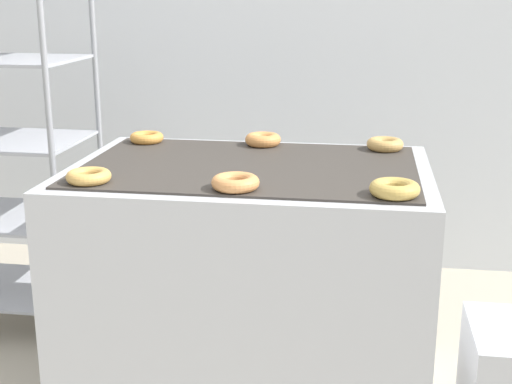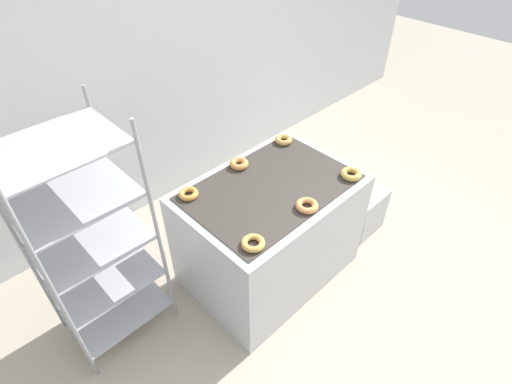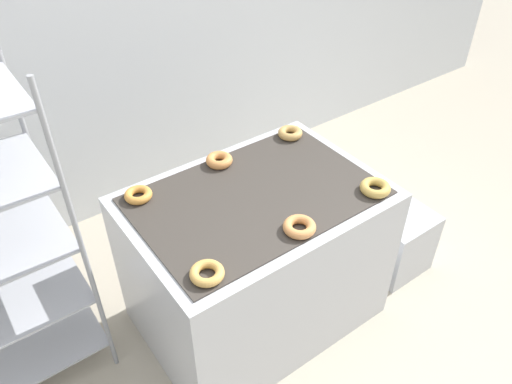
# 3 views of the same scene
# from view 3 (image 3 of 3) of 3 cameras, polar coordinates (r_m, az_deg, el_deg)

# --- Properties ---
(wall_back) EXTENTS (8.00, 0.05, 2.80)m
(wall_back) POSITION_cam_3_polar(r_m,az_deg,el_deg) (3.33, -15.56, 19.25)
(wall_back) COLOR silver
(wall_back) RESTS_ON ground_plane
(fryer_machine) EXTENTS (1.26, 0.89, 0.90)m
(fryer_machine) POSITION_cam_3_polar(r_m,az_deg,el_deg) (2.74, 0.01, -7.72)
(fryer_machine) COLOR #B7BABF
(fryer_machine) RESTS_ON ground_plane
(glaze_bin) EXTENTS (0.37, 0.40, 0.43)m
(glaze_bin) POSITION_cam_3_polar(r_m,az_deg,el_deg) (3.31, 15.50, -5.16)
(glaze_bin) COLOR #B7BABF
(glaze_bin) RESTS_ON ground_plane
(donut_near_left) EXTENTS (0.14, 0.14, 0.04)m
(donut_near_left) POSITION_cam_3_polar(r_m,az_deg,el_deg) (2.04, -5.62, -9.23)
(donut_near_left) COLOR tan
(donut_near_left) RESTS_ON fryer_machine
(donut_near_center) EXTENTS (0.15, 0.15, 0.04)m
(donut_near_center) POSITION_cam_3_polar(r_m,az_deg,el_deg) (2.24, 4.98, -3.99)
(donut_near_center) COLOR #D38A4D
(donut_near_center) RESTS_ON fryer_machine
(donut_near_right) EXTENTS (0.15, 0.15, 0.04)m
(donut_near_right) POSITION_cam_3_polar(r_m,az_deg,el_deg) (2.51, 13.47, 0.48)
(donut_near_right) COLOR tan
(donut_near_right) RESTS_ON fryer_machine
(donut_far_left) EXTENTS (0.14, 0.14, 0.04)m
(donut_far_left) POSITION_cam_3_polar(r_m,az_deg,el_deg) (2.47, -13.30, -0.32)
(donut_far_left) COLOR gold
(donut_far_left) RESTS_ON fryer_machine
(donut_far_center) EXTENTS (0.14, 0.14, 0.05)m
(donut_far_center) POSITION_cam_3_polar(r_m,az_deg,el_deg) (2.64, -4.25, 3.65)
(donut_far_center) COLOR #D08646
(donut_far_center) RESTS_ON fryer_machine
(donut_far_right) EXTENTS (0.14, 0.14, 0.04)m
(donut_far_right) POSITION_cam_3_polar(r_m,az_deg,el_deg) (2.87, 3.93, 6.74)
(donut_far_right) COLOR tan
(donut_far_right) RESTS_ON fryer_machine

